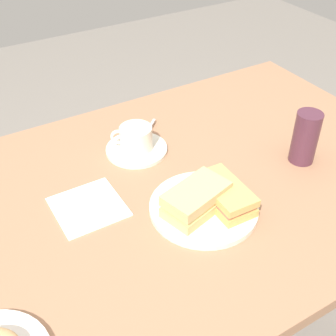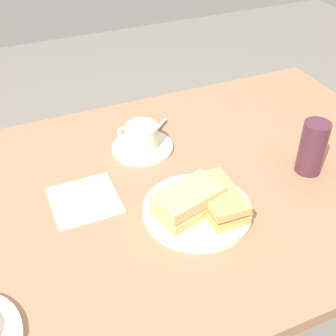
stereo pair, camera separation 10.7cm
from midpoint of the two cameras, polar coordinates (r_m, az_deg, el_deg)
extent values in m
cube|color=#95684B|center=(1.07, 2.94, -3.29)|extent=(1.36, 0.85, 0.03)
cylinder|color=#9B7043|center=(1.81, 15.01, -0.72)|extent=(0.07, 0.07, 0.74)
cylinder|color=silver|center=(1.00, 6.83, -5.52)|extent=(0.24, 0.24, 0.01)
cube|color=tan|center=(0.98, 5.88, -5.12)|extent=(0.16, 0.12, 0.02)
cube|color=#D5BF76|center=(0.96, 5.94, -4.39)|extent=(0.15, 0.11, 0.01)
cube|color=tan|center=(0.95, 6.01, -3.64)|extent=(0.16, 0.12, 0.02)
cube|color=tan|center=(1.00, 9.51, -4.63)|extent=(0.08, 0.15, 0.02)
cube|color=#AB5956|center=(0.99, 9.59, -4.02)|extent=(0.08, 0.14, 0.01)
cube|color=tan|center=(0.98, 9.68, -3.40)|extent=(0.08, 0.15, 0.02)
cylinder|color=silver|center=(1.18, -0.54, 2.61)|extent=(0.16, 0.16, 0.01)
cylinder|color=silver|center=(1.16, -0.55, 4.07)|extent=(0.08, 0.08, 0.06)
cylinder|color=#AA704A|center=(1.15, -0.56, 5.19)|extent=(0.07, 0.07, 0.01)
torus|color=silver|center=(1.17, -2.88, 4.29)|extent=(0.04, 0.03, 0.04)
cube|color=silver|center=(1.26, 1.42, 5.39)|extent=(0.06, 0.06, 0.00)
ellipsoid|color=silver|center=(1.22, 0.57, 4.36)|extent=(0.03, 0.03, 0.01)
cube|color=white|center=(1.03, -7.71, -4.18)|extent=(0.15, 0.15, 0.00)
cylinder|color=#4A2634|center=(1.14, 20.56, 2.36)|extent=(0.06, 0.06, 0.14)
camera|label=1|loc=(0.05, -87.14, 2.22)|focal=47.73mm
camera|label=2|loc=(0.05, 92.86, -2.22)|focal=47.73mm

